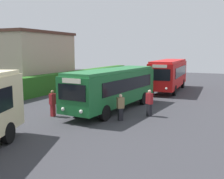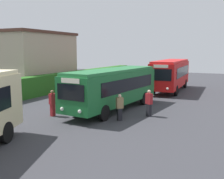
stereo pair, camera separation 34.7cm
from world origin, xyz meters
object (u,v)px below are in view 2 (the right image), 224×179
object	(u,v)px
person_center	(120,107)
person_right	(149,102)
person_left	(52,102)
bus_green	(113,86)
bus_red	(171,73)

from	to	relation	value
person_center	person_right	distance (m)	2.24
person_left	bus_green	bearing A→B (deg)	59.72
bus_red	person_left	bearing A→B (deg)	-19.07
bus_red	person_center	bearing A→B (deg)	-2.01
bus_green	bus_red	bearing A→B (deg)	177.74
bus_red	person_right	size ratio (longest dim) A/B	5.58
person_center	person_right	bearing A→B (deg)	99.15
bus_green	person_left	distance (m)	4.49
bus_red	person_center	size ratio (longest dim) A/B	5.91
person_left	person_right	world-z (taller)	person_right
bus_red	person_center	distance (m)	13.68
bus_red	bus_green	bearing A→B (deg)	-10.27
bus_red	person_right	world-z (taller)	bus_red
bus_green	bus_red	world-z (taller)	bus_red
person_right	person_left	bearing A→B (deg)	142.36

